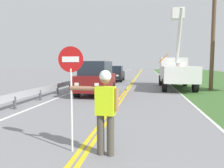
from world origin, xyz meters
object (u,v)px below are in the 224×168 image
oncoming_suv_nearest (96,78)px  stop_sign_paddle (71,75)px  utility_pole_near (213,28)px  flagger_worker (105,107)px  oncoming_sedan_second (115,74)px  utility_bucket_truck (176,70)px

oncoming_suv_nearest → stop_sign_paddle: bearing=-80.4°
utility_pole_near → flagger_worker: bearing=-114.3°
stop_sign_paddle → oncoming_sedan_second: (-1.80, 19.27, -0.88)m
flagger_worker → oncoming_sedan_second: flagger_worker is taller
utility_bucket_truck → utility_pole_near: utility_pole_near is taller
utility_bucket_truck → oncoming_suv_nearest: bearing=-141.0°
oncoming_suv_nearest → utility_pole_near: 9.18m
flagger_worker → utility_bucket_truck: utility_bucket_truck is taller
utility_bucket_truck → utility_pole_near: bearing=-26.0°
oncoming_sedan_second → utility_pole_near: size_ratio=0.48×
flagger_worker → stop_sign_paddle: size_ratio=0.78×
utility_pole_near → stop_sign_paddle: bearing=-117.4°
oncoming_sedan_second → flagger_worker: bearing=-82.5°
utility_bucket_truck → stop_sign_paddle: bearing=-106.4°
flagger_worker → stop_sign_paddle: bearing=174.0°
utility_bucket_truck → oncoming_sedan_second: (-5.75, 5.88, -0.60)m
utility_pole_near → oncoming_sedan_second: bearing=139.1°
stop_sign_paddle → oncoming_suv_nearest: bearing=99.6°
stop_sign_paddle → oncoming_suv_nearest: stop_sign_paddle is taller
flagger_worker → oncoming_sedan_second: (-2.56, 19.35, -0.21)m
flagger_worker → stop_sign_paddle: (-0.76, 0.08, 0.66)m
stop_sign_paddle → utility_bucket_truck: 13.96m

